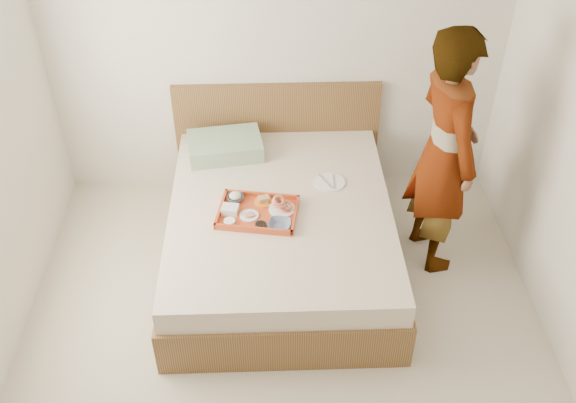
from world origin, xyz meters
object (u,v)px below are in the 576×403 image
at_px(dinner_plate, 330,182).
at_px(person, 444,153).
at_px(bed, 281,234).
at_px(tray, 258,212).

distance_m(dinner_plate, person, 0.86).
distance_m(bed, tray, 0.34).
relative_size(bed, person, 1.10).
relative_size(bed, tray, 3.74).
relative_size(tray, dinner_plate, 2.37).
xyz_separation_m(tray, person, (1.27, 0.15, 0.36)).
distance_m(tray, dinner_plate, 0.63).
bearing_deg(bed, person, 3.20).
height_order(bed, tray, tray).
bearing_deg(person, tray, 84.24).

